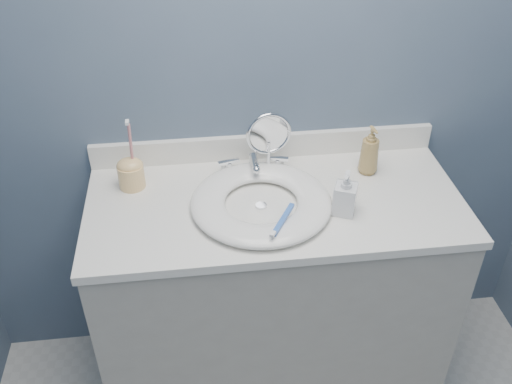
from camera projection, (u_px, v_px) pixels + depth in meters
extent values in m
cube|color=#4C5C72|center=(265.00, 73.00, 1.88)|extent=(2.20, 0.02, 2.40)
cube|color=#B0ACA1|center=(273.00, 298.00, 2.11)|extent=(1.20, 0.55, 0.85)
cube|color=white|center=(275.00, 204.00, 1.85)|extent=(1.22, 0.57, 0.03)
cube|color=white|center=(264.00, 146.00, 2.03)|extent=(1.22, 0.02, 0.09)
cylinder|color=silver|center=(261.00, 206.00, 1.81)|extent=(0.04, 0.04, 0.01)
cube|color=silver|center=(253.00, 169.00, 1.98)|extent=(0.22, 0.05, 0.01)
cylinder|color=silver|center=(253.00, 162.00, 1.96)|extent=(0.03, 0.03, 0.06)
cylinder|color=silver|center=(255.00, 163.00, 1.91)|extent=(0.02, 0.09, 0.02)
sphere|color=silver|center=(256.00, 170.00, 1.88)|extent=(0.03, 0.03, 0.03)
cylinder|color=silver|center=(229.00, 167.00, 1.96)|extent=(0.02, 0.02, 0.03)
cube|color=silver|center=(229.00, 162.00, 1.95)|extent=(0.08, 0.03, 0.01)
cylinder|color=silver|center=(277.00, 163.00, 1.98)|extent=(0.02, 0.02, 0.03)
cube|color=silver|center=(278.00, 158.00, 1.97)|extent=(0.08, 0.03, 0.01)
cylinder|color=silver|center=(268.00, 171.00, 1.98)|extent=(0.09, 0.09, 0.01)
cylinder|color=silver|center=(268.00, 156.00, 1.94)|extent=(0.01, 0.01, 0.12)
torus|color=silver|center=(269.00, 134.00, 1.89)|extent=(0.16, 0.03, 0.16)
cylinder|color=white|center=(269.00, 134.00, 1.89)|extent=(0.13, 0.02, 0.13)
imported|color=#A38449|center=(370.00, 150.00, 1.93)|extent=(0.08, 0.08, 0.18)
imported|color=silver|center=(346.00, 193.00, 1.75)|extent=(0.09, 0.09, 0.15)
cylinder|color=#F8C77C|center=(131.00, 176.00, 1.88)|extent=(0.09, 0.09, 0.08)
ellipsoid|color=#F8C77C|center=(130.00, 166.00, 1.86)|extent=(0.09, 0.07, 0.05)
cylinder|color=#D77A7E|center=(131.00, 145.00, 1.82)|extent=(0.02, 0.03, 0.16)
cube|color=white|center=(127.00, 122.00, 1.76)|extent=(0.01, 0.02, 0.01)
cube|color=blue|center=(283.00, 219.00, 1.70)|extent=(0.09, 0.14, 0.01)
cube|color=white|center=(273.00, 234.00, 1.63)|extent=(0.02, 0.03, 0.01)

